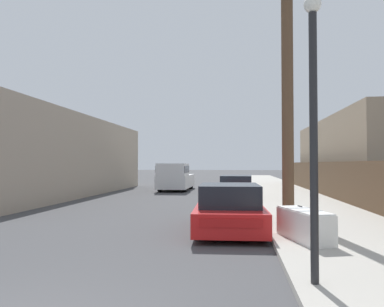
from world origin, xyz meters
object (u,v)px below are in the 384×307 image
discarded_fridge (304,225)px  pickup_truck (175,177)px  utility_pole (287,83)px  car_parked_mid (237,188)px  street_lamp (313,113)px  parked_sports_car_red (229,209)px

discarded_fridge → pickup_truck: 17.86m
pickup_truck → utility_pole: size_ratio=0.61×
car_parked_mid → pickup_truck: 7.30m
utility_pole → street_lamp: size_ratio=2.02×
discarded_fridge → street_lamp: (-0.41, -3.20, 2.15)m
street_lamp → pickup_truck: bearing=105.1°
utility_pole → car_parked_mid: bearing=102.5°
discarded_fridge → utility_pole: utility_pole is taller
discarded_fridge → pickup_truck: pickup_truck is taller
parked_sports_car_red → pickup_truck: 15.75m
parked_sports_car_red → car_parked_mid: bearing=86.6°
discarded_fridge → car_parked_mid: (-1.54, 10.98, 0.13)m
parked_sports_car_red → street_lamp: 5.44m
street_lamp → discarded_fridge: bearing=82.7°
car_parked_mid → pickup_truck: pickup_truck is taller
utility_pole → parked_sports_car_red: bearing=-135.1°
discarded_fridge → utility_pole: 5.35m
parked_sports_car_red → car_parked_mid: 9.31m
discarded_fridge → car_parked_mid: bearing=81.6°
street_lamp → parked_sports_car_red: bearing=105.4°
discarded_fridge → pickup_truck: size_ratio=0.36×
car_parked_mid → utility_pole: bearing=-75.1°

